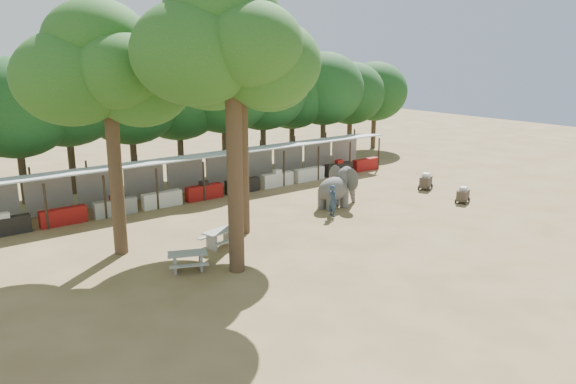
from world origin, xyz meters
TOP-DOWN VIEW (x-y plane):
  - ground at (0.00, 0.00)m, footprint 100.00×100.00m
  - vendor_stalls at (-0.00, 13.84)m, footprint 28.00×2.99m
  - yard_tree_left at (-9.13, 7.19)m, footprint 7.10×6.90m
  - yard_tree_center at (-6.13, 2.19)m, footprint 7.10×6.90m
  - yard_tree_back at (-3.13, 6.19)m, footprint 7.10×6.90m
  - backdrop_trees at (0.00, 19.00)m, footprint 46.46×5.95m
  - elephant at (3.96, 6.69)m, footprint 3.05×2.33m
  - handler at (2.46, 5.43)m, footprint 0.52×0.70m
  - picnic_table_near at (-7.62, 3.25)m, footprint 2.03×1.94m
  - picnic_table_far at (-5.05, 4.92)m, footprint 1.89×1.76m
  - cart_front at (10.55, 2.75)m, footprint 1.15×0.93m
  - cart_back at (11.44, 6.26)m, footprint 1.30×1.10m

SIDE VIEW (x-z plane):
  - ground at x=0.00m, z-range 0.00..0.00m
  - cart_front at x=10.55m, z-range -0.01..0.96m
  - picnic_table_near at x=-7.62m, z-range 0.12..0.92m
  - picnic_table_far at x=-5.05m, z-range 0.12..0.93m
  - cart_back at x=11.44m, z-range -0.01..1.07m
  - handler at x=2.46m, z-range 0.00..1.77m
  - elephant at x=3.96m, z-range 0.00..2.32m
  - vendor_stalls at x=0.00m, z-range -0.22..2.58m
  - backdrop_trees at x=0.00m, z-range 1.35..9.68m
  - yard_tree_left at x=-9.13m, z-range 2.69..13.71m
  - yard_tree_back at x=-3.13m, z-range 2.86..14.22m
  - yard_tree_center at x=-6.13m, z-range 3.19..15.23m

